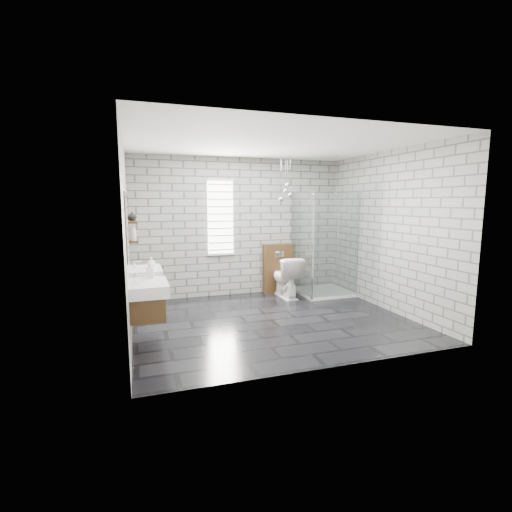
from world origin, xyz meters
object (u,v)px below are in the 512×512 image
vanity_right (143,274)px  cistern_panel (278,268)px  shower_enclosure (321,270)px  toilet (286,277)px  vanity_left (145,290)px

vanity_right → cistern_panel: vanity_right is taller
shower_enclosure → toilet: size_ratio=2.54×
vanity_right → toilet: 2.80m
cistern_panel → toilet: size_ratio=1.25×
cistern_panel → toilet: cistern_panel is taller
vanity_left → shower_enclosure: size_ratio=0.77×
vanity_left → vanity_right: bearing=90.0°
cistern_panel → vanity_left: bearing=-140.2°
vanity_right → toilet: (2.68, 0.76, -0.36)m
vanity_left → cistern_panel: 3.49m
vanity_right → toilet: bearing=15.8°
vanity_left → toilet: size_ratio=1.96×
vanity_left → toilet: (2.68, 1.80, -0.36)m
vanity_right → shower_enclosure: size_ratio=0.77×
shower_enclosure → toilet: 0.74m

